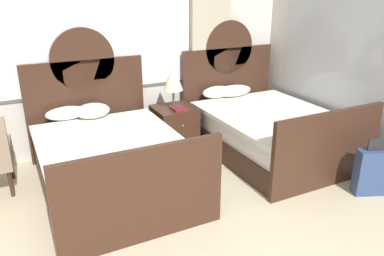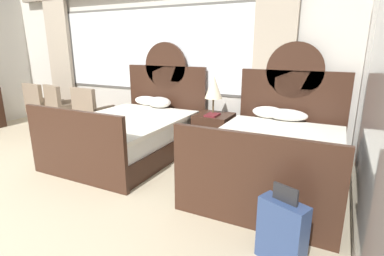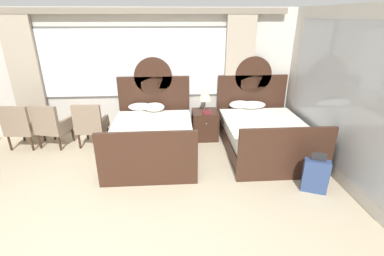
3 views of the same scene
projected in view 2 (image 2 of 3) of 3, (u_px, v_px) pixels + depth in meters
The scene contains 11 objects.
wall_back_window at pixel (151, 59), 5.53m from camera, with size 6.94×0.22×2.70m.
wall_right_mirror at pixel (384, 92), 2.11m from camera, with size 0.08×4.55×2.70m.
bed_near_window at pixel (133, 132), 4.66m from camera, with size 1.56×2.22×1.72m.
bed_near_mirror at pixel (275, 154), 3.71m from camera, with size 1.56×2.22×1.72m.
nightstand_between_beds at pixel (214, 133), 4.76m from camera, with size 0.55×0.57×0.62m.
table_lamp_on_nightstand at pixel (214, 87), 4.55m from camera, with size 0.27×0.27×0.62m.
book_on_nightstand at pixel (212, 115), 4.57m from camera, with size 0.18×0.26×0.03m.
armchair_by_window_left at pixel (91, 111), 5.54m from camera, with size 0.59×0.59×0.93m.
armchair_by_window_centre at pixel (62, 107), 5.88m from camera, with size 0.68×0.68×0.93m.
armchair_by_window_right at pixel (42, 105), 6.13m from camera, with size 0.61×0.61×0.93m.
suitcase_on_floor at pixel (282, 232), 2.31m from camera, with size 0.40×0.29×0.66m.
Camera 2 is at (3.22, -0.79, 1.67)m, focal length 27.88 mm.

